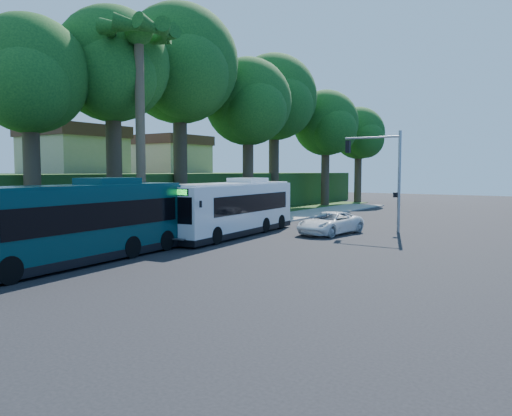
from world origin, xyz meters
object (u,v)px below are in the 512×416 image
Objects in this scene: teal_bus at (76,222)px; white_bus at (234,207)px; bus_shelter at (136,211)px; pickup at (330,223)px.

white_bus is at bearing 85.00° from teal_bus.
bus_shelter reaches higher than pickup.
bus_shelter is 7.63m from teal_bus.
bus_shelter is 6.38m from white_bus.
white_bus reaches higher than pickup.
white_bus reaches higher than bus_shelter.
bus_shelter is 0.25× the size of white_bus.
pickup is at bearing 47.88° from bus_shelter.
bus_shelter is 0.59× the size of pickup.
bus_shelter is at bearing -124.42° from pickup.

